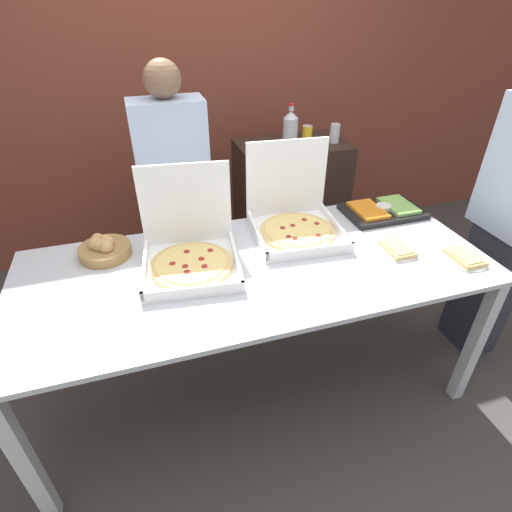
% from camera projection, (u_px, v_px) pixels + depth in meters
% --- Properties ---
extents(ground_plane, '(16.00, 16.00, 0.00)m').
position_uv_depth(ground_plane, '(256.00, 382.00, 2.32)').
color(ground_plane, '#423D38').
extents(brick_wall_behind, '(10.00, 0.06, 2.80)m').
position_uv_depth(brick_wall_behind, '(187.00, 74.00, 2.90)').
color(brick_wall_behind, brown).
rests_on(brick_wall_behind, ground_plane).
extents(buffet_table, '(2.19, 0.92, 0.83)m').
position_uv_depth(buffet_table, '(256.00, 281.00, 1.91)').
color(buffet_table, silver).
rests_on(buffet_table, ground_plane).
extents(pizza_box_far_right, '(0.47, 0.49, 0.44)m').
position_uv_depth(pizza_box_far_right, '(294.00, 218.00, 2.08)').
color(pizza_box_far_right, white).
rests_on(pizza_box_far_right, buffet_table).
extents(pizza_box_near_right, '(0.48, 0.49, 0.43)m').
position_uv_depth(pizza_box_near_right, '(190.00, 250.00, 1.83)').
color(pizza_box_near_right, white).
rests_on(pizza_box_near_right, buffet_table).
extents(paper_plate_front_center, '(0.21, 0.21, 0.03)m').
position_uv_depth(paper_plate_front_center, '(465.00, 258.00, 1.89)').
color(paper_plate_front_center, white).
rests_on(paper_plate_front_center, buffet_table).
extents(paper_plate_front_right, '(0.20, 0.20, 0.03)m').
position_uv_depth(paper_plate_front_right, '(397.00, 249.00, 1.95)').
color(paper_plate_front_right, white).
rests_on(paper_plate_front_right, buffet_table).
extents(veggie_tray, '(0.44, 0.29, 0.05)m').
position_uv_depth(veggie_tray, '(383.00, 210.00, 2.28)').
color(veggie_tray, black).
rests_on(veggie_tray, buffet_table).
extents(bread_basket, '(0.25, 0.25, 0.10)m').
position_uv_depth(bread_basket, '(104.00, 248.00, 1.91)').
color(bread_basket, '#9E7542').
rests_on(bread_basket, buffet_table).
extents(sideboard_podium, '(0.74, 0.46, 1.05)m').
position_uv_depth(sideboard_podium, '(289.00, 212.00, 2.98)').
color(sideboard_podium, black).
rests_on(sideboard_podium, ground_plane).
extents(soda_bottle, '(0.09, 0.09, 0.27)m').
position_uv_depth(soda_bottle, '(290.00, 129.00, 2.56)').
color(soda_bottle, '#B7BCC1').
rests_on(soda_bottle, sideboard_podium).
extents(soda_can_silver, '(0.07, 0.07, 0.12)m').
position_uv_depth(soda_can_silver, '(335.00, 133.00, 2.67)').
color(soda_can_silver, silver).
rests_on(soda_can_silver, sideboard_podium).
extents(soda_can_colored, '(0.07, 0.07, 0.12)m').
position_uv_depth(soda_can_colored, '(307.00, 135.00, 2.63)').
color(soda_can_colored, gold).
rests_on(soda_can_colored, sideboard_podium).
extents(person_guest_cap, '(0.40, 0.22, 1.63)m').
position_uv_depth(person_guest_cap, '(177.00, 202.00, 2.39)').
color(person_guest_cap, '#2D2D38').
rests_on(person_guest_cap, ground_plane).
extents(person_guest_plaid, '(0.22, 0.40, 1.70)m').
position_uv_depth(person_guest_plaid, '(512.00, 219.00, 2.12)').
color(person_guest_plaid, '#2D2D38').
rests_on(person_guest_plaid, ground_plane).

